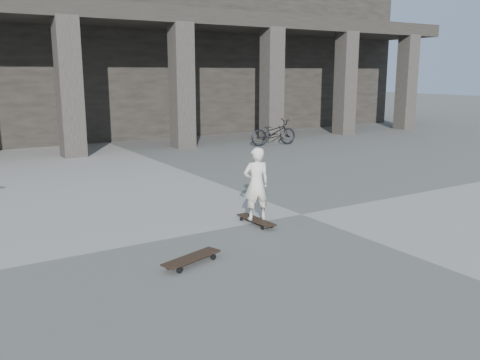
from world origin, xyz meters
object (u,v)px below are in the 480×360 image
skateboard_spare (191,259)px  child (256,184)px  longboard (256,220)px  bicycle (273,132)px

skateboard_spare → child: (1.69, 1.04, 0.60)m
longboard → skateboard_spare: (-1.69, -1.04, 0.01)m
longboard → skateboard_spare: size_ratio=0.96×
longboard → child: (0.00, 0.00, 0.61)m
skateboard_spare → bicycle: size_ratio=0.54×
longboard → bicycle: bearing=-39.2°
longboard → child: child is taller
skateboard_spare → bicycle: bearing=31.1°
longboard → child: bearing=-2.0°
skateboard_spare → bicycle: (7.29, 8.41, 0.36)m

